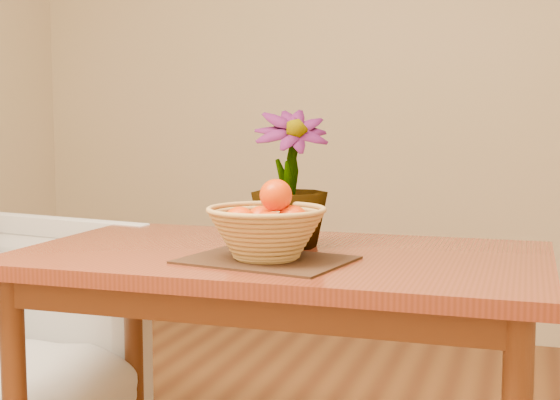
% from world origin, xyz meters
% --- Properties ---
extents(wall_back, '(4.00, 0.02, 2.70)m').
position_xyz_m(wall_back, '(0.00, 2.25, 1.35)').
color(wall_back, beige).
rests_on(wall_back, floor).
extents(table, '(1.40, 0.80, 0.75)m').
position_xyz_m(table, '(0.00, 0.30, 0.66)').
color(table, maroon).
rests_on(table, floor).
extents(placemat, '(0.45, 0.37, 0.01)m').
position_xyz_m(placemat, '(0.01, 0.16, 0.75)').
color(placemat, '#331B12').
rests_on(placemat, table).
extents(wicker_basket, '(0.30, 0.30, 0.12)m').
position_xyz_m(wicker_basket, '(0.01, 0.16, 0.82)').
color(wicker_basket, tan).
rests_on(wicker_basket, placemat).
extents(orange_pile, '(0.20, 0.19, 0.15)m').
position_xyz_m(orange_pile, '(0.01, 0.16, 0.86)').
color(orange_pile, '#DD4103').
rests_on(orange_pile, wicker_basket).
extents(potted_plant, '(0.29, 0.29, 0.38)m').
position_xyz_m(potted_plant, '(-0.00, 0.39, 0.94)').
color(potted_plant, '#204F16').
rests_on(potted_plant, table).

